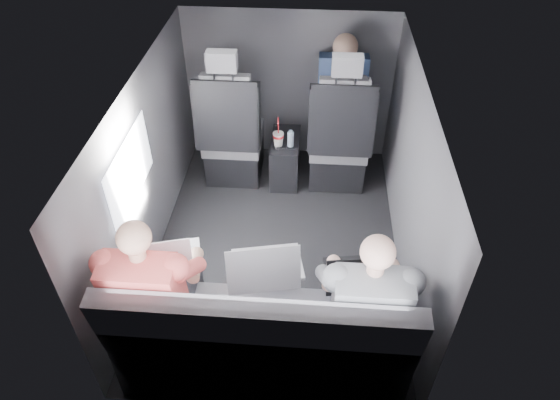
# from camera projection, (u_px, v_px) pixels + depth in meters

# --- Properties ---
(floor) EXTENTS (2.60, 2.60, 0.00)m
(floor) POSITION_uv_depth(u_px,v_px,m) (277.00, 246.00, 3.83)
(floor) COLOR black
(floor) RESTS_ON ground
(ceiling) EXTENTS (2.60, 2.60, 0.00)m
(ceiling) POSITION_uv_depth(u_px,v_px,m) (277.00, 86.00, 2.95)
(ceiling) COLOR #B2B2AD
(ceiling) RESTS_ON panel_back
(panel_left) EXTENTS (0.02, 2.60, 1.35)m
(panel_left) POSITION_uv_depth(u_px,v_px,m) (147.00, 171.00, 3.44)
(panel_left) COLOR #56565B
(panel_left) RESTS_ON floor
(panel_right) EXTENTS (0.02, 2.60, 1.35)m
(panel_right) POSITION_uv_depth(u_px,v_px,m) (411.00, 183.00, 3.34)
(panel_right) COLOR #56565B
(panel_right) RESTS_ON floor
(panel_front) EXTENTS (1.80, 0.02, 1.35)m
(panel_front) POSITION_uv_depth(u_px,v_px,m) (289.00, 86.00, 4.38)
(panel_front) COLOR #56565B
(panel_front) RESTS_ON floor
(panel_back) EXTENTS (1.80, 0.02, 1.35)m
(panel_back) POSITION_uv_depth(u_px,v_px,m) (255.00, 341.00, 2.40)
(panel_back) COLOR #56565B
(panel_back) RESTS_ON floor
(side_window) EXTENTS (0.02, 0.75, 0.42)m
(side_window) POSITION_uv_depth(u_px,v_px,m) (131.00, 171.00, 3.07)
(side_window) COLOR white
(side_window) RESTS_ON panel_left
(seatbelt) EXTENTS (0.35, 0.11, 0.59)m
(seatbelt) POSITION_uv_depth(u_px,v_px,m) (343.00, 113.00, 3.79)
(seatbelt) COLOR black
(seatbelt) RESTS_ON front_seat_right
(front_seat_left) EXTENTS (0.52, 0.58, 1.26)m
(front_seat_left) POSITION_uv_depth(u_px,v_px,m) (232.00, 139.00, 4.23)
(front_seat_left) COLOR black
(front_seat_left) RESTS_ON floor
(front_seat_right) EXTENTS (0.52, 0.58, 1.26)m
(front_seat_right) POSITION_uv_depth(u_px,v_px,m) (339.00, 144.00, 4.18)
(front_seat_right) COLOR black
(front_seat_right) RESTS_ON floor
(center_console) EXTENTS (0.24, 0.48, 0.41)m
(center_console) POSITION_uv_depth(u_px,v_px,m) (285.00, 158.00, 4.37)
(center_console) COLOR black
(center_console) RESTS_ON floor
(rear_bench) EXTENTS (1.60, 0.57, 0.92)m
(rear_bench) POSITION_uv_depth(u_px,v_px,m) (262.00, 342.00, 2.82)
(rear_bench) COLOR slate
(rear_bench) RESTS_ON floor
(soda_cup) EXTENTS (0.09, 0.09, 0.27)m
(soda_cup) POSITION_uv_depth(u_px,v_px,m) (278.00, 139.00, 4.11)
(soda_cup) COLOR white
(soda_cup) RESTS_ON center_console
(water_bottle) EXTENTS (0.06, 0.06, 0.16)m
(water_bottle) POSITION_uv_depth(u_px,v_px,m) (291.00, 139.00, 4.10)
(water_bottle) COLOR #9AB9D0
(water_bottle) RESTS_ON center_console
(laptop_white) EXTENTS (0.40, 0.40, 0.26)m
(laptop_white) POSITION_uv_depth(u_px,v_px,m) (168.00, 258.00, 2.87)
(laptop_white) COLOR silver
(laptop_white) RESTS_ON passenger_rear_left
(laptop_silver) EXTENTS (0.45, 0.43, 0.28)m
(laptop_silver) POSITION_uv_depth(u_px,v_px,m) (266.00, 266.00, 2.82)
(laptop_silver) COLOR #AAAAAF
(laptop_silver) RESTS_ON rear_bench
(laptop_black) EXTENTS (0.36, 0.34, 0.23)m
(laptop_black) POSITION_uv_depth(u_px,v_px,m) (354.00, 273.00, 2.79)
(laptop_black) COLOR black
(laptop_black) RESTS_ON passenger_rear_right
(passenger_rear_left) EXTENTS (0.48, 0.60, 1.19)m
(passenger_rear_left) POSITION_uv_depth(u_px,v_px,m) (156.00, 288.00, 2.73)
(passenger_rear_left) COLOR #38373D
(passenger_rear_left) RESTS_ON rear_bench
(passenger_rear_right) EXTENTS (0.47, 0.60, 1.18)m
(passenger_rear_right) POSITION_uv_depth(u_px,v_px,m) (365.00, 301.00, 2.67)
(passenger_rear_right) COLOR navy
(passenger_rear_right) RESTS_ON rear_bench
(passenger_front_right) EXTENTS (0.40, 0.40, 0.81)m
(passenger_front_right) POSITION_uv_depth(u_px,v_px,m) (341.00, 91.00, 4.15)
(passenger_front_right) COLOR navy
(passenger_front_right) RESTS_ON front_seat_right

